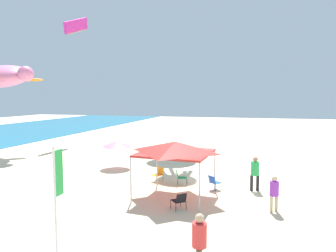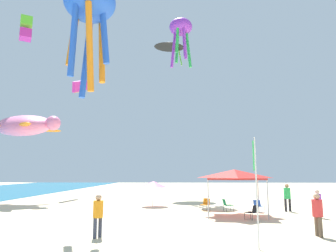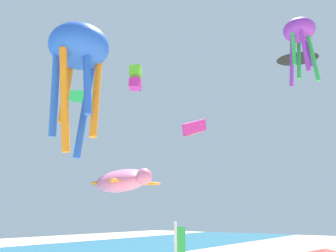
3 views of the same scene
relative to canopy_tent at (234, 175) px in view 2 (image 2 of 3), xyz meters
The scene contains 18 objects.
ground 4.28m from the canopy_tent, 42.48° to the right, with size 120.00×120.00×0.10m, color beige.
canopy_tent is the anchor object (origin of this frame).
beach_umbrella 7.52m from the canopy_tent, 47.92° to the left, with size 2.12×2.11×2.05m.
folding_chair_facing_ocean 2.80m from the canopy_tent, 160.49° to the right, with size 0.81×0.80×0.82m.
folding_chair_near_cooler 3.12m from the canopy_tent, 48.90° to the right, with size 0.81×0.79×0.82m.
folding_chair_right_of_tent 3.56m from the canopy_tent, 34.59° to the left, with size 0.80×0.76×0.82m.
folding_chair_left_of_tent 2.91m from the canopy_tent, ahead, with size 0.65×0.72×0.82m.
banner_flag 8.60m from the canopy_tent, behind, with size 0.36×0.06×3.89m.
person_far_stroller 6.93m from the canopy_tent, 160.26° to the right, with size 0.47×0.42×1.77m.
person_by_tent 5.01m from the canopy_tent, 101.06° to the right, with size 0.39×0.39×1.62m.
person_watching_sky 4.61m from the canopy_tent, 62.61° to the right, with size 0.44×0.48×1.87m.
person_beachcomber 9.82m from the canopy_tent, 135.38° to the left, with size 0.43×0.41×1.73m.
kite_octopus_blue 12.78m from the canopy_tent, 125.28° to the left, with size 2.58×2.58×5.74m.
kite_box_lime 29.22m from the canopy_tent, 59.41° to the left, with size 1.78×1.74×2.73m.
kite_parafoil_magenta 24.87m from the canopy_tent, 43.97° to the left, with size 4.43×0.66×2.67m.
kite_turtle_pink 19.57m from the canopy_tent, 67.08° to the left, with size 5.72×6.47×2.77m.
kite_delta_black 24.48m from the canopy_tent, 15.06° to the left, with size 5.29×5.27×3.20m.
kite_octopus_purple 21.21m from the canopy_tent, 13.90° to the left, with size 2.60×2.60×5.77m.
Camera 2 is at (-22.33, 5.76, 2.62)m, focal length 32.83 mm.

